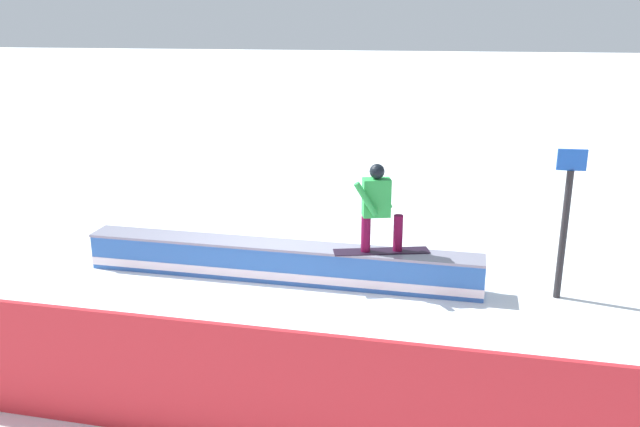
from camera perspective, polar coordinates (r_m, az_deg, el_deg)
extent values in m
plane|color=white|center=(10.51, -3.45, -5.64)|extent=(120.00, 120.00, 0.00)
cube|color=#2F66BA|center=(10.40, -3.47, -4.25)|extent=(6.25, 0.91, 0.55)
cube|color=white|center=(10.45, -3.46, -4.95)|extent=(6.26, 0.92, 0.13)
cube|color=gray|center=(10.30, -3.50, -2.72)|extent=(6.25, 0.97, 0.04)
cube|color=black|center=(9.99, 5.30, -3.25)|extent=(1.46, 0.61, 0.01)
cylinder|color=maroon|center=(9.85, 3.96, -1.75)|extent=(0.17, 0.17, 0.55)
cylinder|color=maroon|center=(9.94, 6.72, -1.67)|extent=(0.17, 0.17, 0.55)
cube|color=green|center=(9.71, 4.86, 1.38)|extent=(0.44, 0.33, 0.56)
sphere|color=black|center=(9.61, 4.92, 3.62)|extent=(0.22, 0.22, 0.22)
cylinder|color=green|center=(9.52, 3.96, 1.25)|extent=(0.37, 0.17, 0.52)
cylinder|color=green|center=(9.88, 5.28, 1.81)|extent=(0.36, 0.17, 0.52)
cube|color=red|center=(6.69, -10.89, -13.95)|extent=(12.81, 1.00, 1.29)
cylinder|color=#262628|center=(10.13, 20.18, -1.79)|extent=(0.10, 0.10, 1.92)
cube|color=blue|center=(9.84, 20.83, 4.33)|extent=(0.40, 0.04, 0.30)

